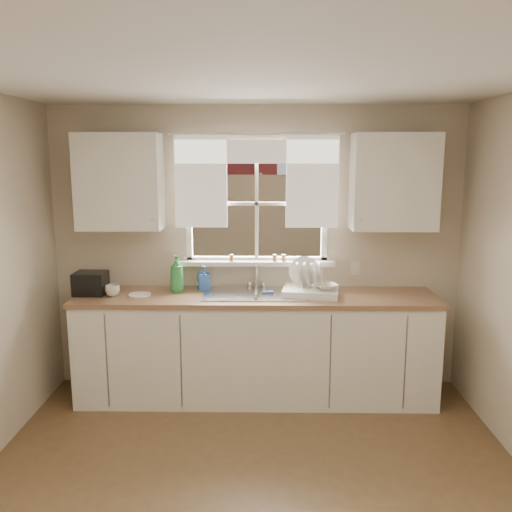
{
  "coord_description": "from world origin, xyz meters",
  "views": [
    {
      "loc": [
        0.06,
        -2.74,
        2.07
      ],
      "look_at": [
        0.0,
        1.65,
        1.25
      ],
      "focal_mm": 38.0,
      "sensor_mm": 36.0,
      "label": 1
    }
  ],
  "objects_px": {
    "soap_bottle_a": "(177,274)",
    "black_appliance": "(91,283)",
    "cup": "(112,290)",
    "dish_rack": "(310,287)"
  },
  "relations": [
    {
      "from": "dish_rack",
      "to": "black_appliance",
      "type": "distance_m",
      "value": 1.86
    },
    {
      "from": "dish_rack",
      "to": "soap_bottle_a",
      "type": "relative_size",
      "value": 1.59
    },
    {
      "from": "dish_rack",
      "to": "soap_bottle_a",
      "type": "bearing_deg",
      "value": 175.12
    },
    {
      "from": "black_appliance",
      "to": "soap_bottle_a",
      "type": "bearing_deg",
      "value": 9.32
    },
    {
      "from": "cup",
      "to": "black_appliance",
      "type": "height_order",
      "value": "black_appliance"
    },
    {
      "from": "cup",
      "to": "black_appliance",
      "type": "distance_m",
      "value": 0.21
    },
    {
      "from": "soap_bottle_a",
      "to": "black_appliance",
      "type": "relative_size",
      "value": 1.22
    },
    {
      "from": "dish_rack",
      "to": "cup",
      "type": "distance_m",
      "value": 1.66
    },
    {
      "from": "soap_bottle_a",
      "to": "black_appliance",
      "type": "distance_m",
      "value": 0.73
    },
    {
      "from": "soap_bottle_a",
      "to": "black_appliance",
      "type": "bearing_deg",
      "value": 163.99
    }
  ]
}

